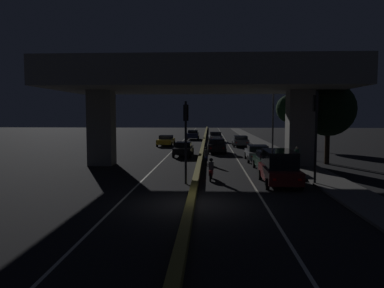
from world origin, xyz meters
name	(u,v)px	position (x,y,z in m)	size (l,w,h in m)	color
ground_plane	(192,204)	(0.00, 0.00, 0.00)	(200.00, 200.00, 0.00)	black
lane_line_left_inner	(179,144)	(-3.38, 35.00, 0.00)	(0.12, 126.00, 0.00)	beige
lane_line_right_inner	(228,144)	(3.38, 35.00, 0.00)	(0.12, 126.00, 0.00)	beige
median_divider	(204,143)	(0.00, 35.00, 0.19)	(0.37, 126.00, 0.39)	olive
sidewalk_right	(270,148)	(8.08, 28.00, 0.06)	(2.41, 126.00, 0.13)	#5B5956
elevated_overpass	(199,81)	(0.00, 13.04, 6.80)	(22.76, 11.33, 9.00)	gray
traffic_light_left_of_median	(186,128)	(-0.58, 5.08, 3.34)	(0.30, 0.49, 4.89)	black
traffic_light_right_of_median	(316,122)	(6.98, 5.08, 3.69)	(0.30, 0.49, 5.43)	black
street_lamp	(271,109)	(7.25, 22.99, 4.74)	(2.02, 0.32, 8.07)	#2D2D30
car_dark_red_lead	(279,167)	(4.92, 5.08, 1.04)	(2.07, 4.84, 2.00)	#591414
car_dark_green_second	(268,160)	(5.15, 10.66, 0.74)	(1.98, 4.02, 1.45)	black
car_silver_third	(257,153)	(5.06, 16.23, 0.74)	(2.08, 4.75, 1.41)	gray
car_black_fourth	(216,146)	(1.55, 23.03, 0.77)	(2.08, 4.20, 1.53)	black
car_grey_fifth	(240,141)	(4.81, 31.50, 0.73)	(2.08, 4.83, 1.38)	#515459
car_white_sixth	(215,137)	(1.70, 39.80, 0.75)	(2.18, 4.10, 1.48)	silver
car_black_lead_oncoming	(183,149)	(-1.77, 19.91, 0.72)	(1.93, 4.59, 1.39)	black
car_taxi_yellow_second_oncoming	(166,141)	(-4.90, 31.75, 0.71)	(2.15, 4.53, 1.39)	gold
car_dark_blue_third_oncoming	(193,135)	(-1.93, 44.80, 0.80)	(1.97, 4.82, 1.52)	#141938
motorcycle_red_filtering_near	(211,171)	(0.92, 6.36, 0.60)	(0.34, 1.70, 1.39)	black
motorcycle_blue_filtering_mid	(206,157)	(0.56, 13.58, 0.63)	(0.32, 1.77, 1.47)	black
pedestrian_on_sidewalk	(297,157)	(7.37, 11.32, 0.92)	(0.31, 0.31, 1.59)	black
roadside_tree_kerbside_near	(328,109)	(10.56, 14.41, 4.56)	(4.49, 4.49, 6.82)	#2D2116
roadside_tree_kerbside_mid	(290,109)	(10.80, 30.16, 4.82)	(3.49, 3.49, 6.59)	#2D2116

